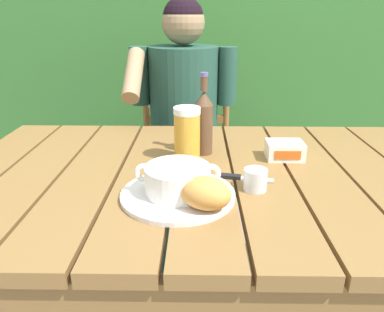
{
  "coord_description": "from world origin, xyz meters",
  "views": [
    {
      "loc": [
        -0.02,
        -0.97,
        1.19
      ],
      "look_at": [
        -0.03,
        -0.06,
        0.83
      ],
      "focal_mm": 34.18,
      "sensor_mm": 36.0,
      "label": 1
    }
  ],
  "objects_px": {
    "soup_bowl": "(178,179)",
    "beer_bottle": "(205,121)",
    "bread_roll": "(204,193)",
    "beer_glass": "(187,134)",
    "person_eating": "(183,116)",
    "water_glass_small": "(255,180)",
    "table_knife": "(240,178)",
    "serving_plate": "(178,194)",
    "butter_tub": "(285,150)",
    "chair_near_diner": "(185,153)"
  },
  "relations": [
    {
      "from": "soup_bowl",
      "to": "beer_bottle",
      "type": "height_order",
      "value": "beer_bottle"
    },
    {
      "from": "bread_roll",
      "to": "beer_glass",
      "type": "bearing_deg",
      "value": 98.57
    },
    {
      "from": "person_eating",
      "to": "beer_glass",
      "type": "distance_m",
      "value": 0.62
    },
    {
      "from": "water_glass_small",
      "to": "table_knife",
      "type": "height_order",
      "value": "water_glass_small"
    },
    {
      "from": "person_eating",
      "to": "serving_plate",
      "type": "relative_size",
      "value": 4.4
    },
    {
      "from": "beer_glass",
      "to": "beer_bottle",
      "type": "xyz_separation_m",
      "value": [
        0.06,
        0.06,
        0.02
      ]
    },
    {
      "from": "serving_plate",
      "to": "water_glass_small",
      "type": "relative_size",
      "value": 4.66
    },
    {
      "from": "bread_roll",
      "to": "table_knife",
      "type": "bearing_deg",
      "value": 60.72
    },
    {
      "from": "bread_roll",
      "to": "water_glass_small",
      "type": "distance_m",
      "value": 0.18
    },
    {
      "from": "butter_tub",
      "to": "person_eating",
      "type": "bearing_deg",
      "value": 120.31
    },
    {
      "from": "butter_tub",
      "to": "serving_plate",
      "type": "bearing_deg",
      "value": -140.56
    },
    {
      "from": "beer_glass",
      "to": "water_glass_small",
      "type": "xyz_separation_m",
      "value": [
        0.18,
        -0.2,
        -0.06
      ]
    },
    {
      "from": "chair_near_diner",
      "to": "beer_bottle",
      "type": "distance_m",
      "value": 0.84
    },
    {
      "from": "bread_roll",
      "to": "table_knife",
      "type": "distance_m",
      "value": 0.21
    },
    {
      "from": "serving_plate",
      "to": "chair_near_diner",
      "type": "bearing_deg",
      "value": 91.03
    },
    {
      "from": "soup_bowl",
      "to": "beer_glass",
      "type": "relative_size",
      "value": 1.26
    },
    {
      "from": "person_eating",
      "to": "soup_bowl",
      "type": "distance_m",
      "value": 0.85
    },
    {
      "from": "beer_glass",
      "to": "water_glass_small",
      "type": "bearing_deg",
      "value": -47.82
    },
    {
      "from": "person_eating",
      "to": "chair_near_diner",
      "type": "bearing_deg",
      "value": 89.18
    },
    {
      "from": "water_glass_small",
      "to": "butter_tub",
      "type": "bearing_deg",
      "value": 60.74
    },
    {
      "from": "chair_near_diner",
      "to": "beer_bottle",
      "type": "height_order",
      "value": "beer_bottle"
    },
    {
      "from": "serving_plate",
      "to": "soup_bowl",
      "type": "bearing_deg",
      "value": 180.0
    },
    {
      "from": "beer_glass",
      "to": "table_knife",
      "type": "xyz_separation_m",
      "value": [
        0.15,
        -0.14,
        -0.08
      ]
    },
    {
      "from": "person_eating",
      "to": "beer_glass",
      "type": "relative_size",
      "value": 7.49
    },
    {
      "from": "beer_glass",
      "to": "beer_bottle",
      "type": "distance_m",
      "value": 0.09
    },
    {
      "from": "water_glass_small",
      "to": "butter_tub",
      "type": "height_order",
      "value": "water_glass_small"
    },
    {
      "from": "bread_roll",
      "to": "butter_tub",
      "type": "xyz_separation_m",
      "value": [
        0.26,
        0.34,
        -0.02
      ]
    },
    {
      "from": "serving_plate",
      "to": "beer_bottle",
      "type": "distance_m",
      "value": 0.33
    },
    {
      "from": "beer_bottle",
      "to": "water_glass_small",
      "type": "height_order",
      "value": "beer_bottle"
    },
    {
      "from": "soup_bowl",
      "to": "water_glass_small",
      "type": "xyz_separation_m",
      "value": [
        0.2,
        0.04,
        -0.02
      ]
    },
    {
      "from": "chair_near_diner",
      "to": "soup_bowl",
      "type": "distance_m",
      "value": 1.1
    },
    {
      "from": "person_eating",
      "to": "soup_bowl",
      "type": "relative_size",
      "value": 5.92
    },
    {
      "from": "chair_near_diner",
      "to": "beer_glass",
      "type": "relative_size",
      "value": 5.61
    },
    {
      "from": "soup_bowl",
      "to": "beer_glass",
      "type": "xyz_separation_m",
      "value": [
        0.02,
        0.24,
        0.04
      ]
    },
    {
      "from": "soup_bowl",
      "to": "beer_bottle",
      "type": "xyz_separation_m",
      "value": [
        0.07,
        0.31,
        0.06
      ]
    },
    {
      "from": "bread_roll",
      "to": "chair_near_diner",
      "type": "bearing_deg",
      "value": 94.22
    },
    {
      "from": "water_glass_small",
      "to": "table_knife",
      "type": "distance_m",
      "value": 0.08
    },
    {
      "from": "chair_near_diner",
      "to": "butter_tub",
      "type": "xyz_separation_m",
      "value": [
        0.34,
        -0.78,
        0.31
      ]
    },
    {
      "from": "person_eating",
      "to": "butter_tub",
      "type": "bearing_deg",
      "value": -59.69
    },
    {
      "from": "beer_bottle",
      "to": "butter_tub",
      "type": "relative_size",
      "value": 2.29
    },
    {
      "from": "chair_near_diner",
      "to": "serving_plate",
      "type": "height_order",
      "value": "chair_near_diner"
    },
    {
      "from": "bread_roll",
      "to": "butter_tub",
      "type": "height_order",
      "value": "bread_roll"
    },
    {
      "from": "soup_bowl",
      "to": "water_glass_small",
      "type": "relative_size",
      "value": 3.46
    },
    {
      "from": "soup_bowl",
      "to": "bread_roll",
      "type": "distance_m",
      "value": 0.1
    },
    {
      "from": "table_knife",
      "to": "person_eating",
      "type": "bearing_deg",
      "value": 104.14
    },
    {
      "from": "soup_bowl",
      "to": "beer_bottle",
      "type": "bearing_deg",
      "value": 76.94
    },
    {
      "from": "beer_bottle",
      "to": "butter_tub",
      "type": "distance_m",
      "value": 0.27
    },
    {
      "from": "bread_roll",
      "to": "water_glass_small",
      "type": "relative_size",
      "value": 2.39
    },
    {
      "from": "chair_near_diner",
      "to": "bread_roll",
      "type": "bearing_deg",
      "value": -85.78
    },
    {
      "from": "serving_plate",
      "to": "soup_bowl",
      "type": "height_order",
      "value": "soup_bowl"
    }
  ]
}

